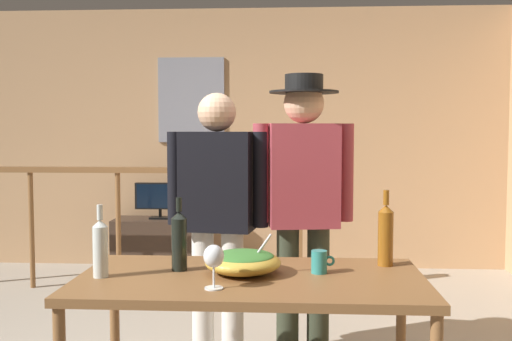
{
  "coord_description": "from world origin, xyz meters",
  "views": [
    {
      "loc": [
        0.57,
        -3.11,
        1.41
      ],
      "look_at": [
        0.39,
        -0.08,
        1.19
      ],
      "focal_mm": 41.78,
      "sensor_mm": 36.0,
      "label": 1
    }
  ],
  "objects_px": {
    "salad_bowl": "(243,261)",
    "person_standing_right": "(303,194)",
    "wine_glass": "(214,258)",
    "wine_bottle_amber": "(386,234)",
    "stair_railing": "(179,209)",
    "wine_bottle_clear": "(100,247)",
    "serving_table": "(251,290)",
    "flat_screen_tv": "(159,197)",
    "wine_bottle_dark": "(179,240)",
    "mug_teal": "(320,262)",
    "person_standing_left": "(217,206)",
    "tv_console": "(161,245)",
    "framed_picture": "(191,100)"
  },
  "relations": [
    {
      "from": "salad_bowl",
      "to": "person_standing_right",
      "type": "height_order",
      "value": "person_standing_right"
    },
    {
      "from": "stair_railing",
      "to": "flat_screen_tv",
      "type": "bearing_deg",
      "value": 117.18
    },
    {
      "from": "framed_picture",
      "to": "person_standing_left",
      "type": "distance_m",
      "value": 2.74
    },
    {
      "from": "serving_table",
      "to": "person_standing_right",
      "type": "distance_m",
      "value": 0.9
    },
    {
      "from": "serving_table",
      "to": "wine_bottle_clear",
      "type": "height_order",
      "value": "wine_bottle_clear"
    },
    {
      "from": "framed_picture",
      "to": "mug_teal",
      "type": "distance_m",
      "value": 3.59
    },
    {
      "from": "stair_railing",
      "to": "tv_console",
      "type": "xyz_separation_m",
      "value": [
        -0.31,
        0.64,
        -0.45
      ]
    },
    {
      "from": "serving_table",
      "to": "framed_picture",
      "type": "bearing_deg",
      "value": 104.01
    },
    {
      "from": "wine_glass",
      "to": "wine_bottle_clear",
      "type": "bearing_deg",
      "value": 162.68
    },
    {
      "from": "wine_glass",
      "to": "wine_bottle_amber",
      "type": "bearing_deg",
      "value": 31.18
    },
    {
      "from": "salad_bowl",
      "to": "person_standing_right",
      "type": "relative_size",
      "value": 0.2
    },
    {
      "from": "salad_bowl",
      "to": "serving_table",
      "type": "bearing_deg",
      "value": -48.62
    },
    {
      "from": "flat_screen_tv",
      "to": "mug_teal",
      "type": "relative_size",
      "value": 4.31
    },
    {
      "from": "framed_picture",
      "to": "salad_bowl",
      "type": "relative_size",
      "value": 2.44
    },
    {
      "from": "wine_bottle_amber",
      "to": "person_standing_left",
      "type": "relative_size",
      "value": 0.23
    },
    {
      "from": "framed_picture",
      "to": "flat_screen_tv",
      "type": "height_order",
      "value": "framed_picture"
    },
    {
      "from": "stair_railing",
      "to": "flat_screen_tv",
      "type": "height_order",
      "value": "stair_railing"
    },
    {
      "from": "tv_console",
      "to": "person_standing_right",
      "type": "xyz_separation_m",
      "value": [
        1.35,
        -2.28,
        0.77
      ]
    },
    {
      "from": "serving_table",
      "to": "wine_glass",
      "type": "distance_m",
      "value": 0.33
    },
    {
      "from": "salad_bowl",
      "to": "person_standing_left",
      "type": "height_order",
      "value": "person_standing_left"
    },
    {
      "from": "flat_screen_tv",
      "to": "wine_bottle_dark",
      "type": "distance_m",
      "value": 3.04
    },
    {
      "from": "wine_glass",
      "to": "mug_teal",
      "type": "bearing_deg",
      "value": 33.42
    },
    {
      "from": "stair_railing",
      "to": "salad_bowl",
      "type": "height_order",
      "value": "stair_railing"
    },
    {
      "from": "flat_screen_tv",
      "to": "wine_bottle_clear",
      "type": "distance_m",
      "value": 3.12
    },
    {
      "from": "wine_glass",
      "to": "framed_picture",
      "type": "bearing_deg",
      "value": 101.05
    },
    {
      "from": "wine_bottle_dark",
      "to": "framed_picture",
      "type": "bearing_deg",
      "value": 98.6
    },
    {
      "from": "serving_table",
      "to": "person_standing_left",
      "type": "relative_size",
      "value": 0.97
    },
    {
      "from": "framed_picture",
      "to": "wine_bottle_clear",
      "type": "height_order",
      "value": "framed_picture"
    },
    {
      "from": "wine_glass",
      "to": "person_standing_right",
      "type": "relative_size",
      "value": 0.11
    },
    {
      "from": "stair_railing",
      "to": "wine_glass",
      "type": "xyz_separation_m",
      "value": [
        0.65,
        -2.65,
        0.16
      ]
    },
    {
      "from": "stair_railing",
      "to": "person_standing_right",
      "type": "distance_m",
      "value": 1.97
    },
    {
      "from": "serving_table",
      "to": "wine_bottle_amber",
      "type": "xyz_separation_m",
      "value": [
        0.64,
        0.25,
        0.22
      ]
    },
    {
      "from": "stair_railing",
      "to": "salad_bowl",
      "type": "xyz_separation_m",
      "value": [
        0.75,
        -2.38,
        0.08
      ]
    },
    {
      "from": "wine_glass",
      "to": "wine_bottle_dark",
      "type": "height_order",
      "value": "wine_bottle_dark"
    },
    {
      "from": "mug_teal",
      "to": "person_standing_right",
      "type": "xyz_separation_m",
      "value": [
        -0.06,
        0.71,
        0.24
      ]
    },
    {
      "from": "stair_railing",
      "to": "wine_bottle_clear",
      "type": "height_order",
      "value": "stair_railing"
    },
    {
      "from": "tv_console",
      "to": "framed_picture",
      "type": "bearing_deg",
      "value": 47.48
    },
    {
      "from": "wine_bottle_clear",
      "to": "person_standing_right",
      "type": "bearing_deg",
      "value": 42.33
    },
    {
      "from": "flat_screen_tv",
      "to": "wine_bottle_amber",
      "type": "height_order",
      "value": "wine_bottle_amber"
    },
    {
      "from": "serving_table",
      "to": "person_standing_right",
      "type": "bearing_deg",
      "value": 72.25
    },
    {
      "from": "wine_bottle_dark",
      "to": "serving_table",
      "type": "bearing_deg",
      "value": -14.52
    },
    {
      "from": "wine_bottle_dark",
      "to": "person_standing_right",
      "type": "distance_m",
      "value": 0.93
    },
    {
      "from": "tv_console",
      "to": "salad_bowl",
      "type": "distance_m",
      "value": 3.25
    },
    {
      "from": "mug_teal",
      "to": "tv_console",
      "type": "bearing_deg",
      "value": 115.36
    },
    {
      "from": "serving_table",
      "to": "flat_screen_tv",
      "type": "bearing_deg",
      "value": 109.98
    },
    {
      "from": "wine_glass",
      "to": "flat_screen_tv",
      "type": "bearing_deg",
      "value": 106.5
    },
    {
      "from": "stair_railing",
      "to": "wine_bottle_clear",
      "type": "relative_size",
      "value": 9.77
    },
    {
      "from": "framed_picture",
      "to": "stair_railing",
      "type": "height_order",
      "value": "framed_picture"
    },
    {
      "from": "framed_picture",
      "to": "person_standing_left",
      "type": "bearing_deg",
      "value": -77.15
    },
    {
      "from": "salad_bowl",
      "to": "wine_glass",
      "type": "bearing_deg",
      "value": -110.42
    }
  ]
}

